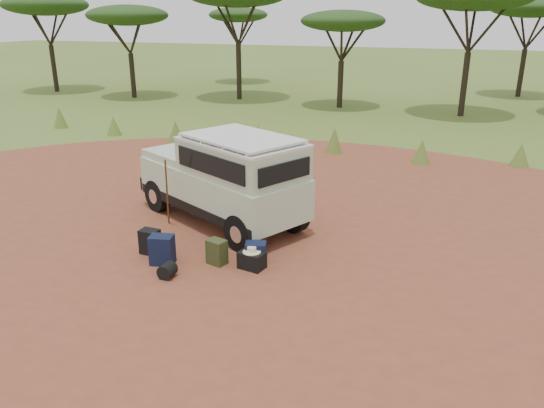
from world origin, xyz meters
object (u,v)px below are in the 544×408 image
(duffel_navy, at_px, (256,253))
(backpack_navy, at_px, (162,250))
(backpack_black, at_px, (150,242))
(safari_vehicle, at_px, (225,180))
(hard_case, at_px, (252,260))
(walking_staff, at_px, (167,193))
(backpack_olive, at_px, (217,252))

(duffel_navy, bearing_deg, backpack_navy, -176.83)
(backpack_black, height_order, duffel_navy, backpack_black)
(backpack_navy, distance_m, duffel_navy, 1.82)
(safari_vehicle, distance_m, backpack_navy, 2.55)
(duffel_navy, height_order, hard_case, duffel_navy)
(safari_vehicle, height_order, duffel_navy, safari_vehicle)
(duffel_navy, bearing_deg, backpack_black, 170.90)
(backpack_navy, height_order, hard_case, backpack_navy)
(safari_vehicle, distance_m, walking_staff, 1.34)
(backpack_olive, relative_size, duffel_navy, 1.13)
(backpack_olive, distance_m, duffel_navy, 0.76)
(backpack_black, xyz_separation_m, backpack_olive, (1.48, 0.03, -0.01))
(backpack_navy, xyz_separation_m, backpack_olive, (1.00, 0.36, -0.04))
(safari_vehicle, bearing_deg, backpack_black, -81.95)
(duffel_navy, bearing_deg, safari_vehicle, 112.26)
(walking_staff, xyz_separation_m, backpack_black, (0.39, -1.40, -0.56))
(walking_staff, bearing_deg, backpack_navy, -97.01)
(safari_vehicle, xyz_separation_m, backpack_black, (-0.73, -2.10, -0.78))
(backpack_olive, bearing_deg, backpack_navy, -144.39)
(backpack_black, bearing_deg, safari_vehicle, 74.15)
(backpack_black, xyz_separation_m, duffel_navy, (2.19, 0.29, -0.03))
(backpack_black, bearing_deg, duffel_navy, 10.93)
(backpack_navy, bearing_deg, safari_vehicle, 71.44)
(duffel_navy, relative_size, hard_case, 0.93)
(safari_vehicle, relative_size, hard_case, 9.74)
(safari_vehicle, bearing_deg, walking_staff, -120.94)
(backpack_black, bearing_deg, backpack_olive, 4.62)
(walking_staff, xyz_separation_m, duffel_navy, (2.58, -1.11, -0.59))
(backpack_navy, bearing_deg, backpack_olive, 7.09)
(backpack_black, distance_m, backpack_olive, 1.48)
(hard_case, bearing_deg, backpack_olive, -164.62)
(walking_staff, bearing_deg, backpack_black, -108.18)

